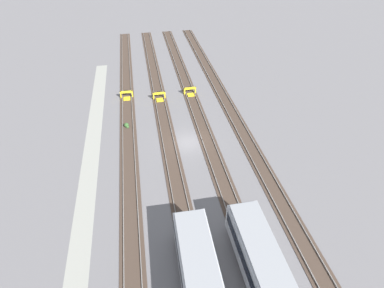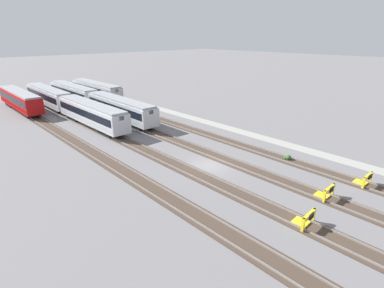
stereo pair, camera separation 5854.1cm
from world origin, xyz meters
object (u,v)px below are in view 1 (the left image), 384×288
Objects in this scene: bumper_stop_near_inner_track at (159,97)px; weed_clump at (126,125)px; bumper_stop_nearest_track at (127,95)px; bumper_stop_middle_track at (190,92)px.

bumper_stop_near_inner_track is 8.55m from weed_clump.
bumper_stop_nearest_track is at bearing 178.78° from weed_clump.
weed_clump is at bearing -38.14° from bumper_stop_near_inner_track.
bumper_stop_middle_track is at bearing 98.21° from bumper_stop_near_inner_track.
bumper_stop_middle_track is (-0.74, 5.10, 0.00)m from bumper_stop_near_inner_track.
weed_clump is (8.12, -0.17, -0.27)m from bumper_stop_nearest_track.
bumper_stop_near_inner_track and bumper_stop_middle_track have the same top height.
bumper_stop_near_inner_track is at bearing -81.79° from bumper_stop_middle_track.
weed_clump is at bearing -1.22° from bumper_stop_nearest_track.
bumper_stop_nearest_track is 1.00× the size of bumper_stop_middle_track.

